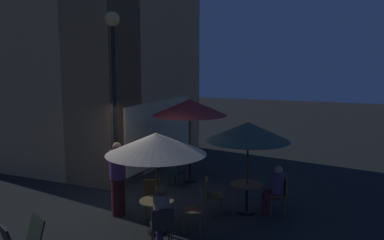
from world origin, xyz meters
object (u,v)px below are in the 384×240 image
(cafe_chair_5, at_px, (281,192))
(patron_standing_2, at_px, (118,179))
(cafe_chair_4, at_px, (211,192))
(street_lamp_near_corner, at_px, (114,66))
(cafe_table_2, at_px, (247,191))
(patio_umbrella_1, at_px, (190,108))
(patio_umbrella_0, at_px, (156,144))
(patio_umbrella_2, at_px, (248,132))
(cafe_table_1, at_px, (190,165))
(cafe_chair_3, at_px, (175,170))
(cafe_chair_0, at_px, (196,206))
(patron_seated_0, at_px, (161,211))
(patron_seated_1, at_px, (276,187))
(cafe_chair_1, at_px, (152,196))
(cafe_table_0, at_px, (157,209))
(cafe_chair_2, at_px, (162,224))

(cafe_chair_5, xyz_separation_m, patron_standing_2, (-1.59, 3.53, 0.32))
(cafe_chair_4, xyz_separation_m, cafe_chair_5, (0.58, -1.58, 0.05))
(street_lamp_near_corner, xyz_separation_m, cafe_table_2, (0.55, -3.34, -2.97))
(patio_umbrella_1, relative_size, cafe_chair_4, 2.95)
(patio_umbrella_0, distance_m, patio_umbrella_1, 3.78)
(cafe_chair_4, xyz_separation_m, patron_standing_2, (-1.00, 1.96, 0.37))
(patio_umbrella_0, height_order, patio_umbrella_2, patio_umbrella_2)
(cafe_table_1, height_order, cafe_chair_5, cafe_chair_5)
(street_lamp_near_corner, height_order, patio_umbrella_1, street_lamp_near_corner)
(patio_umbrella_1, xyz_separation_m, cafe_chair_3, (-0.76, 0.13, -1.75))
(patio_umbrella_1, height_order, cafe_chair_0, patio_umbrella_1)
(cafe_table_1, bearing_deg, cafe_chair_5, -116.80)
(patron_seated_0, relative_size, patron_seated_1, 1.08)
(patio_umbrella_0, relative_size, cafe_chair_5, 2.37)
(street_lamp_near_corner, distance_m, cafe_chair_1, 3.37)
(cafe_table_0, bearing_deg, patio_umbrella_0, 0.00)
(cafe_chair_4, relative_size, patron_seated_0, 0.66)
(cafe_table_0, relative_size, patio_umbrella_1, 0.29)
(cafe_table_2, distance_m, cafe_chair_3, 2.65)
(patio_umbrella_2, distance_m, cafe_chair_2, 3.05)
(cafe_table_2, relative_size, cafe_chair_0, 0.81)
(cafe_table_2, bearing_deg, cafe_chair_2, 158.96)
(cafe_chair_1, distance_m, patron_seated_1, 2.92)
(cafe_chair_4, relative_size, cafe_chair_5, 0.93)
(cafe_chair_2, height_order, cafe_chair_5, cafe_chair_5)
(patio_umbrella_2, xyz_separation_m, patron_seated_1, (0.20, -0.65, -1.31))
(cafe_chair_3, height_order, cafe_chair_5, cafe_chair_5)
(cafe_chair_1, distance_m, cafe_chair_3, 2.30)
(patio_umbrella_2, distance_m, patron_seated_0, 2.89)
(street_lamp_near_corner, relative_size, patron_seated_1, 4.05)
(cafe_chair_2, distance_m, cafe_chair_5, 3.24)
(cafe_table_1, relative_size, patron_seated_1, 0.62)
(patio_umbrella_1, distance_m, cafe_chair_5, 3.86)
(street_lamp_near_corner, bearing_deg, cafe_table_2, -80.68)
(street_lamp_near_corner, relative_size, cafe_chair_0, 4.99)
(cafe_table_0, bearing_deg, patio_umbrella_2, -37.50)
(patron_seated_1, height_order, patron_standing_2, patron_standing_2)
(cafe_chair_0, bearing_deg, cafe_chair_2, 48.08)
(cafe_table_0, xyz_separation_m, patio_umbrella_0, (0.00, 0.00, 1.41))
(cafe_chair_1, relative_size, cafe_chair_2, 1.07)
(cafe_chair_0, height_order, patron_seated_0, patron_seated_0)
(street_lamp_near_corner, relative_size, cafe_chair_5, 5.29)
(patron_seated_1, relative_size, patron_standing_2, 0.68)
(cafe_chair_0, bearing_deg, cafe_table_0, -0.00)
(patio_umbrella_2, relative_size, cafe_chair_1, 2.44)
(cafe_chair_1, relative_size, cafe_chair_4, 1.06)
(patio_umbrella_1, xyz_separation_m, cafe_chair_2, (-4.29, -1.35, -1.75))
(street_lamp_near_corner, distance_m, cafe_chair_3, 3.51)
(cafe_table_2, height_order, patio_umbrella_0, patio_umbrella_0)
(patron_seated_0, bearing_deg, street_lamp_near_corner, 15.14)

